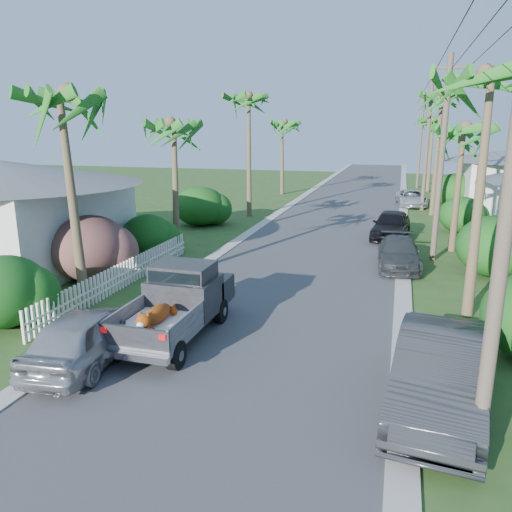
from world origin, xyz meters
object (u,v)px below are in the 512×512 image
(palm_l_d, at_px, (283,122))
(utility_pole_a, at_px, (507,213))
(pickup_truck, at_px, (180,300))
(palm_r_d, at_px, (433,119))
(parked_car_rn, at_px, (439,373))
(utility_pole_b, at_px, (441,159))
(palm_r_a, at_px, (493,75))
(parked_car_ln, at_px, (86,336))
(utility_pole_d, at_px, (420,142))
(parked_car_rd, at_px, (411,198))
(utility_pole_c, at_px, (427,147))
(parked_car_rf, at_px, (391,225))
(palm_r_b, at_px, (464,128))
(palm_r_c, at_px, (442,94))
(parked_car_rm, at_px, (399,253))
(palm_l_a, at_px, (63,94))
(palm_l_c, at_px, (249,97))
(palm_l_b, at_px, (173,123))

(palm_l_d, bearing_deg, utility_pole_a, -71.42)
(pickup_truck, height_order, palm_r_d, palm_r_d)
(parked_car_rn, height_order, utility_pole_b, utility_pole_b)
(palm_r_d, relative_size, utility_pole_a, 0.89)
(parked_car_rn, height_order, palm_r_a, palm_r_a)
(parked_car_ln, relative_size, utility_pole_b, 0.48)
(palm_r_a, bearing_deg, utility_pole_d, 91.08)
(utility_pole_d, bearing_deg, utility_pole_a, -90.00)
(parked_car_rd, bearing_deg, utility_pole_c, -73.99)
(utility_pole_b, bearing_deg, parked_car_ln, -124.31)
(parked_car_rf, distance_m, palm_r_b, 6.36)
(palm_r_c, relative_size, utility_pole_b, 1.04)
(utility_pole_a, height_order, utility_pole_c, same)
(palm_l_d, xyz_separation_m, palm_r_c, (12.70, -8.00, 1.67))
(pickup_truck, height_order, palm_l_d, palm_l_d)
(pickup_truck, relative_size, palm_r_d, 0.64)
(palm_r_c, xyz_separation_m, utility_pole_a, (-0.60, -28.00, -3.51))
(parked_car_rf, xyz_separation_m, palm_r_a, (2.70, -11.15, 6.65))
(parked_car_rf, distance_m, utility_pole_c, 11.68)
(parked_car_rm, bearing_deg, parked_car_rn, -88.59)
(utility_pole_b, bearing_deg, palm_r_b, 63.43)
(parked_car_rf, bearing_deg, utility_pole_d, 91.39)
(utility_pole_b, bearing_deg, utility_pole_a, -90.00)
(parked_car_ln, relative_size, utility_pole_c, 0.48)
(parked_car_rd, relative_size, palm_l_a, 0.54)
(palm_l_c, height_order, palm_l_d, palm_l_c)
(palm_r_a, height_order, utility_pole_c, utility_pole_c)
(parked_car_rm, bearing_deg, parked_car_rf, 91.31)
(parked_car_ln, distance_m, palm_l_a, 7.57)
(parked_car_ln, height_order, palm_l_a, palm_l_a)
(parked_car_rf, height_order, palm_l_d, palm_l_d)
(palm_r_b, distance_m, palm_r_d, 25.01)
(palm_l_c, xyz_separation_m, palm_r_c, (12.20, 4.00, 0.20))
(palm_r_a, bearing_deg, palm_r_d, 89.66)
(palm_l_a, distance_m, palm_l_d, 31.01)
(utility_pole_d, bearing_deg, palm_r_c, -87.98)
(parked_car_rn, relative_size, utility_pole_b, 0.57)
(palm_r_a, distance_m, palm_r_d, 34.01)
(palm_r_c, distance_m, utility_pole_b, 13.48)
(palm_r_d, bearing_deg, palm_l_a, -108.94)
(pickup_truck, bearing_deg, utility_pole_c, 73.53)
(parked_car_rf, distance_m, palm_l_b, 12.79)
(palm_l_a, height_order, palm_r_c, palm_r_c)
(parked_car_rm, bearing_deg, palm_l_b, 172.73)
(palm_r_c, xyz_separation_m, utility_pole_d, (-0.60, 17.00, -3.51))
(parked_car_rn, xyz_separation_m, utility_pole_c, (0.60, 28.35, 3.75))
(utility_pole_c, relative_size, utility_pole_d, 1.00)
(parked_car_rf, xyz_separation_m, palm_l_d, (-10.10, 16.85, 5.67))
(parked_car_rm, distance_m, palm_l_b, 12.21)
(parked_car_rf, relative_size, utility_pole_d, 0.50)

